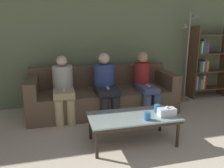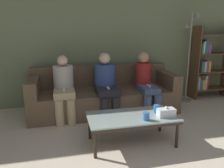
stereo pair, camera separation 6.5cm
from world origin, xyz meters
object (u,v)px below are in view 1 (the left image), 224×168
Objects in this scene: bookshelf at (205,64)px; standing_lamp at (188,48)px; cup_near_right at (157,108)px; tissue_box at (167,112)px; couch at (103,95)px; coffee_table at (133,118)px; seated_person_mid_right at (145,82)px; seated_person_mid_left at (105,83)px; seated_person_left_end at (63,86)px; cup_near_left at (147,116)px.

bookshelf is 0.67m from standing_lamp.
tissue_box is (0.07, -0.15, -0.00)m from cup_near_right.
cup_near_right is 0.16m from tissue_box.
cup_near_right is (0.47, -1.23, 0.14)m from couch.
bookshelf reaches higher than coffee_table.
coffee_table is 1.19m from seated_person_mid_right.
tissue_box reaches higher than coffee_table.
couch is 2.40× the size of seated_person_mid_left.
cup_near_right is 1.56m from seated_person_left_end.
couch is 1.46m from cup_near_left.
cup_near_left is at bearing -52.45° from seated_person_left_end.
seated_person_mid_right is at bearing 76.85° from cup_near_right.
tissue_box is at bearing -68.70° from couch.
seated_person_mid_left reaches higher than coffee_table.
coffee_table is 1.06× the size of seated_person_mid_right.
coffee_table is 2.31m from standing_lamp.
coffee_table is 0.63× the size of standing_lamp.
cup_near_left is at bearing -80.38° from couch.
couch is 1.33m from cup_near_right.
seated_person_left_end is at bearing 127.55° from cup_near_left.
coffee_table is at bearing -144.62° from bookshelf.
tissue_box reaches higher than cup_near_right.
cup_near_right reaches higher than cup_near_left.
cup_near_left is (0.12, -0.17, 0.09)m from coffee_table.
coffee_table is at bearing -83.52° from seated_person_mid_left.
cup_near_right is 1.02m from seated_person_mid_right.
standing_lamp reaches higher than cup_near_right.
coffee_table is at bearing -174.14° from cup_near_right.
seated_person_left_end is (-0.70, -0.21, 0.26)m from couch.
cup_near_right reaches higher than coffee_table.
seated_person_left_end reaches higher than cup_near_right.
bookshelf is 0.85× the size of standing_lamp.
coffee_table is 0.23m from cup_near_left.
seated_person_left_end is at bearing -171.82° from standing_lamp.
tissue_box is 1.71m from seated_person_left_end.
seated_person_mid_right is at bearing 60.35° from coffee_table.
tissue_box is 0.21× the size of seated_person_mid_right.
cup_near_left is 0.30m from tissue_box.
seated_person_left_end is at bearing 127.80° from coffee_table.
couch is 0.35m from seated_person_mid_left.
seated_person_mid_right is (-1.08, -0.40, -0.55)m from standing_lamp.
tissue_box is at bearing -136.81° from bookshelf.
seated_person_mid_right reaches higher than couch.
cup_near_left is (0.24, -1.44, 0.14)m from couch.
bookshelf is at bearing 7.17° from couch.
couch reaches higher than coffee_table.
bookshelf reaches higher than cup_near_right.
standing_lamp is 1.72× the size of seated_person_left_end.
bookshelf is at bearing 18.42° from seated_person_mid_right.
cup_near_left is 0.06× the size of bookshelf.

